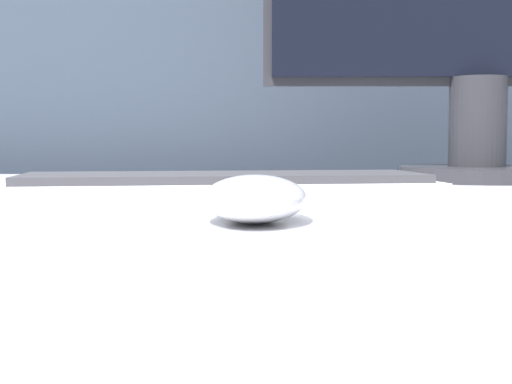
# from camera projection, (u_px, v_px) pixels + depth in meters

# --- Properties ---
(partition_panel) EXTENTS (5.00, 0.03, 1.24)m
(partition_panel) POSITION_uv_depth(u_px,v_px,m) (260.00, 233.00, 1.33)
(partition_panel) COLOR #333D4C
(partition_panel) RESTS_ON ground_plane
(computer_mouse_near) EXTENTS (0.08, 0.13, 0.03)m
(computer_mouse_near) POSITION_uv_depth(u_px,v_px,m) (255.00, 198.00, 0.50)
(computer_mouse_near) COLOR silver
(computer_mouse_near) RESTS_ON desk
(keyboard) EXTENTS (0.44, 0.20, 0.02)m
(keyboard) POSITION_uv_depth(u_px,v_px,m) (224.00, 186.00, 0.71)
(keyboard) COLOR white
(keyboard) RESTS_ON desk
(monitor) EXTENTS (0.60, 0.21, 0.46)m
(monitor) POSITION_uv_depth(u_px,v_px,m) (480.00, 3.00, 0.98)
(monitor) COLOR #28282D
(monitor) RESTS_ON desk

